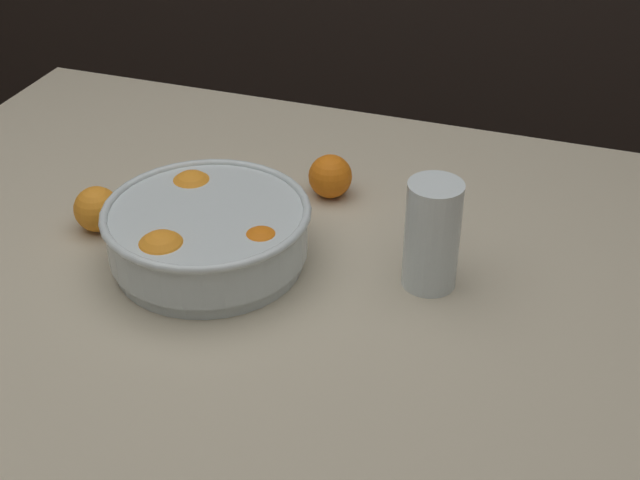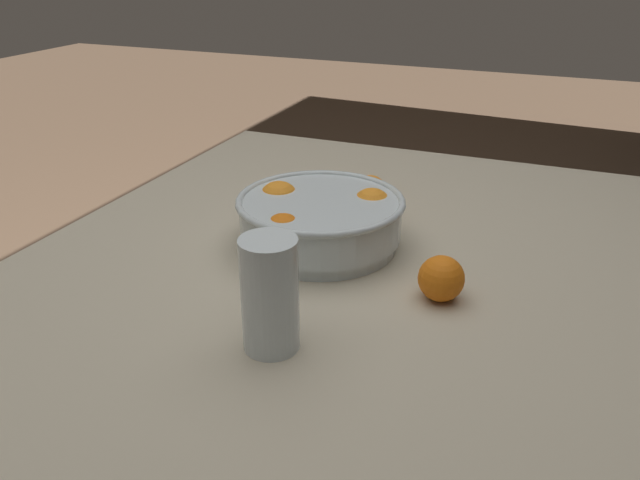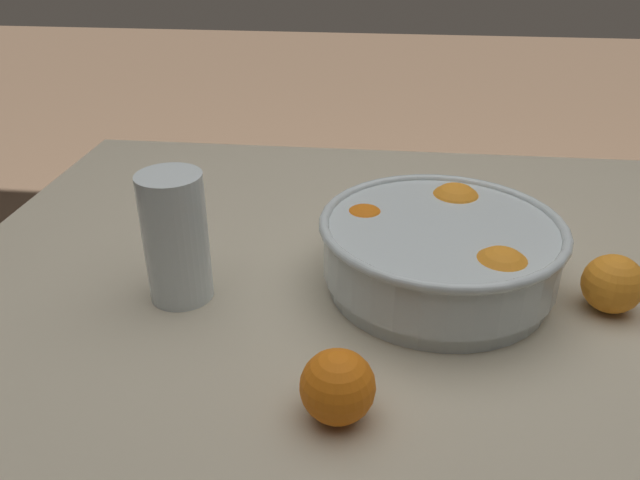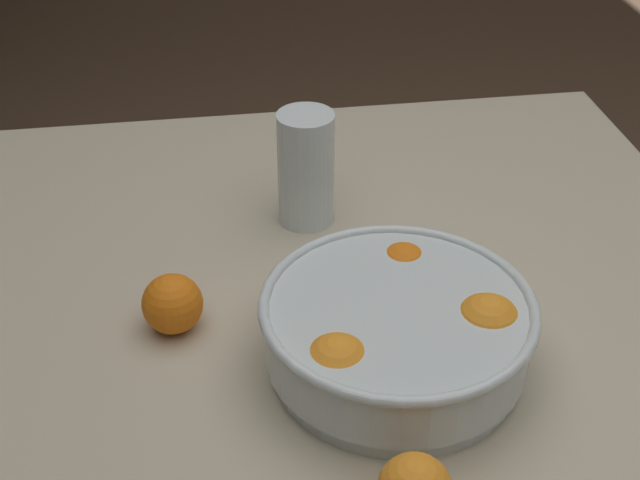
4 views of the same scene
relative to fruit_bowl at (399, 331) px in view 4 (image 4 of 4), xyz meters
name	(u,v)px [view 4 (image 4 of 4)]	position (x,y,z in m)	size (l,w,h in m)	color
dining_table	(358,412)	(0.01, 0.04, -0.13)	(1.24, 1.02, 0.76)	#B7AD93
fruit_bowl	(399,331)	(0.00, 0.00, 0.00)	(0.29, 0.29, 0.10)	silver
juice_glass	(306,175)	(0.31, 0.06, 0.02)	(0.07, 0.07, 0.16)	#F4A314
orange_loose_front	(172,304)	(0.10, 0.24, -0.02)	(0.07, 0.07, 0.07)	orange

